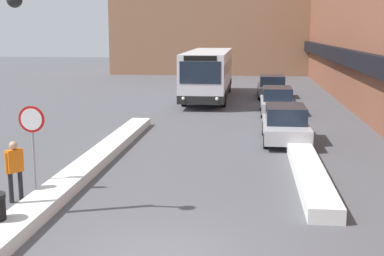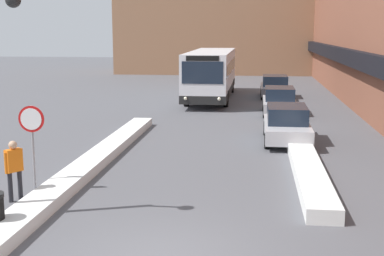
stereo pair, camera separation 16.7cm
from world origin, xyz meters
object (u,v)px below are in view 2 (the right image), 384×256
(parked_car_front, at_px, (287,124))
(pedestrian, at_px, (14,165))
(parked_car_back, at_px, (275,86))
(stop_sign, at_px, (32,129))
(city_bus, at_px, (211,73))
(parked_car_middle, at_px, (279,101))

(parked_car_front, xyz_separation_m, pedestrian, (-7.78, -8.83, 0.26))
(parked_car_back, xyz_separation_m, stop_sign, (-7.64, -22.91, 1.05))
(city_bus, bearing_deg, stop_sign, -98.72)
(parked_car_back, bearing_deg, pedestrian, -108.05)
(stop_sign, bearing_deg, parked_car_back, 71.57)
(stop_sign, bearing_deg, parked_car_front, 45.87)
(city_bus, height_order, stop_sign, city_bus)
(parked_car_front, relative_size, stop_sign, 1.76)
(parked_car_front, bearing_deg, pedestrian, -131.37)
(parked_car_front, xyz_separation_m, stop_sign, (-7.64, -7.87, 1.07))
(parked_car_middle, bearing_deg, pedestrian, -115.58)
(pedestrian, bearing_deg, stop_sign, 25.70)
(city_bus, xyz_separation_m, parked_car_front, (4.30, -13.85, -0.99))
(parked_car_middle, distance_m, parked_car_back, 7.62)
(parked_car_front, distance_m, pedestrian, 11.77)
(city_bus, distance_m, parked_car_front, 14.54)
(city_bus, xyz_separation_m, parked_car_back, (4.30, 1.19, -0.98))
(parked_car_front, bearing_deg, stop_sign, -134.13)
(stop_sign, xyz_separation_m, pedestrian, (-0.14, -0.96, -0.81))
(parked_car_back, bearing_deg, stop_sign, -108.43)
(stop_sign, bearing_deg, pedestrian, -98.36)
(parked_car_back, bearing_deg, parked_car_front, -90.00)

